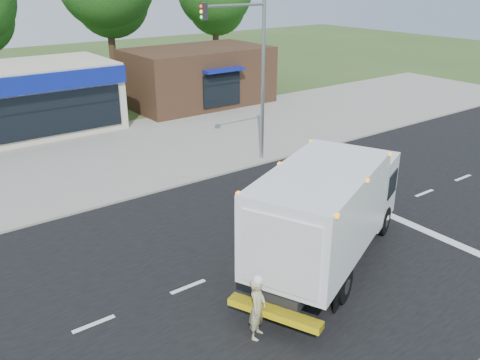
{
  "coord_description": "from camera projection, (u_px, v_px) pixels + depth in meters",
  "views": [
    {
      "loc": [
        -12.55,
        -11.5,
        8.89
      ],
      "look_at": [
        -2.03,
        2.69,
        1.7
      ],
      "focal_mm": 38.0,
      "sensor_mm": 36.0,
      "label": 1
    }
  ],
  "objects": [
    {
      "name": "ems_box_truck",
      "position": [
        329.0,
        207.0,
        15.93
      ],
      "size": [
        8.5,
        5.65,
        3.63
      ],
      "rotation": [
        0.0,
        0.0,
        0.42
      ],
      "color": "black",
      "rests_on": "ground"
    },
    {
      "name": "parking_apron",
      "position": [
        151.0,
        140.0,
        29.24
      ],
      "size": [
        60.0,
        9.0,
        0.02
      ],
      "primitive_type": "cube",
      "color": "gray",
      "rests_on": "ground"
    },
    {
      "name": "traffic_signal_pole",
      "position": [
        253.0,
        64.0,
        23.92
      ],
      "size": [
        3.51,
        0.25,
        8.0
      ],
      "color": "gray",
      "rests_on": "ground"
    },
    {
      "name": "brown_storefront",
      "position": [
        198.0,
        76.0,
        36.8
      ],
      "size": [
        10.0,
        6.7,
        4.0
      ],
      "color": "#382316",
      "rests_on": "ground"
    },
    {
      "name": "ground",
      "position": [
        327.0,
        232.0,
        18.83
      ],
      "size": [
        120.0,
        120.0,
        0.0
      ],
      "primitive_type": "plane",
      "color": "#385123",
      "rests_on": "ground"
    },
    {
      "name": "sidewalk",
      "position": [
        206.0,
        168.0,
        24.9
      ],
      "size": [
        60.0,
        2.4,
        0.12
      ],
      "primitive_type": "cube",
      "color": "gray",
      "rests_on": "ground"
    },
    {
      "name": "road_asphalt",
      "position": [
        327.0,
        232.0,
        18.82
      ],
      "size": [
        60.0,
        14.0,
        0.02
      ],
      "primitive_type": "cube",
      "color": "black",
      "rests_on": "ground"
    },
    {
      "name": "emergency_worker",
      "position": [
        257.0,
        307.0,
        13.08
      ],
      "size": [
        0.76,
        0.7,
        1.86
      ],
      "rotation": [
        0.0,
        0.0,
        0.59
      ],
      "color": "tan",
      "rests_on": "ground"
    },
    {
      "name": "lane_markings",
      "position": [
        380.0,
        235.0,
        18.56
      ],
      "size": [
        55.2,
        7.0,
        0.01
      ],
      "color": "silver",
      "rests_on": "road_asphalt"
    }
  ]
}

